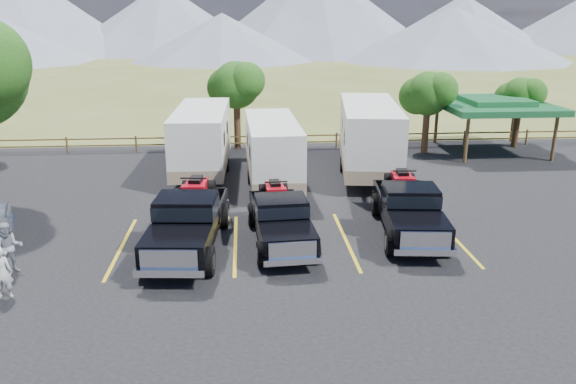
{
  "coord_description": "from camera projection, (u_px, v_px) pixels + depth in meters",
  "views": [
    {
      "loc": [
        -1.58,
        -14.64,
        7.89
      ],
      "look_at": [
        -0.03,
        5.03,
        1.6
      ],
      "focal_mm": 35.0,
      "sensor_mm": 36.0,
      "label": 1
    }
  ],
  "objects": [
    {
      "name": "ground",
      "position": [
        302.0,
        296.0,
        16.42
      ],
      "size": [
        320.0,
        320.0,
        0.0
      ],
      "primitive_type": "plane",
      "color": "#515D27",
      "rests_on": "ground"
    },
    {
      "name": "asphalt_lot",
      "position": [
        293.0,
        254.0,
        19.26
      ],
      "size": [
        44.0,
        34.0,
        0.04
      ],
      "primitive_type": "cube",
      "color": "black",
      "rests_on": "ground"
    },
    {
      "name": "stall_lines",
      "position": [
        291.0,
        242.0,
        20.2
      ],
      "size": [
        12.12,
        5.5,
        0.01
      ],
      "color": "gold",
      "rests_on": "asphalt_lot"
    },
    {
      "name": "tree_ne_a",
      "position": [
        428.0,
        94.0,
        32.19
      ],
      "size": [
        3.11,
        2.92,
        4.76
      ],
      "color": "#322113",
      "rests_on": "ground"
    },
    {
      "name": "tree_ne_b",
      "position": [
        520.0,
        96.0,
        33.7
      ],
      "size": [
        2.77,
        2.59,
        4.27
      ],
      "color": "#322113",
      "rests_on": "ground"
    },
    {
      "name": "tree_north",
      "position": [
        236.0,
        85.0,
        33.16
      ],
      "size": [
        3.46,
        3.24,
        5.25
      ],
      "color": "#322113",
      "rests_on": "ground"
    },
    {
      "name": "rail_fence",
      "position": [
        304.0,
        140.0,
        33.95
      ],
      "size": [
        36.12,
        0.12,
        1.0
      ],
      "color": "brown",
      "rests_on": "ground"
    },
    {
      "name": "pavilion",
      "position": [
        494.0,
        105.0,
        32.69
      ],
      "size": [
        6.2,
        6.2,
        3.22
      ],
      "color": "brown",
      "rests_on": "ground"
    },
    {
      "name": "mountain_range",
      "position": [
        212.0,
        14.0,
        114.11
      ],
      "size": [
        209.0,
        71.0,
        20.0
      ],
      "color": "slate",
      "rests_on": "ground"
    },
    {
      "name": "rig_left",
      "position": [
        189.0,
        219.0,
        19.43
      ],
      "size": [
        2.75,
        6.7,
        2.18
      ],
      "rotation": [
        0.0,
        0.0,
        -0.09
      ],
      "color": "black",
      "rests_on": "asphalt_lot"
    },
    {
      "name": "rig_center",
      "position": [
        280.0,
        217.0,
        19.98
      ],
      "size": [
        2.34,
        5.88,
        1.93
      ],
      "rotation": [
        0.0,
        0.0,
        0.07
      ],
      "color": "black",
      "rests_on": "asphalt_lot"
    },
    {
      "name": "rig_right",
      "position": [
        408.0,
        207.0,
        20.81
      ],
      "size": [
        2.71,
        6.4,
        2.08
      ],
      "rotation": [
        0.0,
        0.0,
        -0.11
      ],
      "color": "black",
      "rests_on": "asphalt_lot"
    },
    {
      "name": "trailer_left",
      "position": [
        202.0,
        140.0,
        28.31
      ],
      "size": [
        2.68,
        9.59,
        3.33
      ],
      "rotation": [
        0.0,
        0.0,
        -0.03
      ],
      "color": "silver",
      "rests_on": "asphalt_lot"
    },
    {
      "name": "trailer_center",
      "position": [
        273.0,
        151.0,
        26.55
      ],
      "size": [
        2.5,
        8.87,
        3.08
      ],
      "rotation": [
        0.0,
        0.0,
        0.03
      ],
      "color": "silver",
      "rests_on": "asphalt_lot"
    },
    {
      "name": "trailer_right",
      "position": [
        369.0,
        138.0,
        28.25
      ],
      "size": [
        3.77,
        10.34,
        3.57
      ],
      "rotation": [
        0.0,
        0.0,
        -0.14
      ],
      "color": "silver",
      "rests_on": "asphalt_lot"
    },
    {
      "name": "person_a",
      "position": [
        1.0,
        273.0,
        16.01
      ],
      "size": [
        0.63,
        0.47,
        1.58
      ],
      "primitive_type": "imported",
      "rotation": [
        0.0,
        0.0,
        3.32
      ],
      "color": "#B9B9B9",
      "rests_on": "asphalt_lot"
    },
    {
      "name": "person_b",
      "position": [
        9.0,
        248.0,
        17.57
      ],
      "size": [
        0.99,
        0.88,
        1.68
      ],
      "primitive_type": "imported",
      "rotation": [
        0.0,
        0.0,
        0.35
      ],
      "color": "gray",
      "rests_on": "asphalt_lot"
    }
  ]
}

